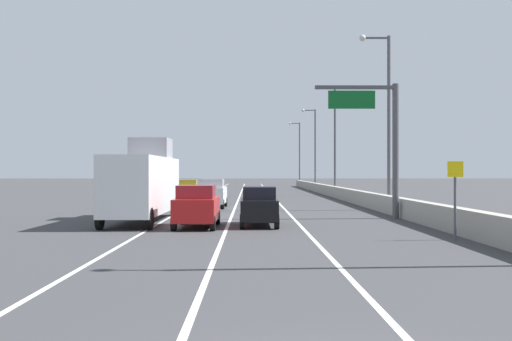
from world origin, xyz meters
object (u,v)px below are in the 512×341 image
object	(u,v)px
lamp_post_right_fourth	(314,144)
lamp_post_right_fifth	(298,150)
overhead_sign_gantry	(382,134)
car_red_1	(197,206)
box_truck	(144,182)
speed_advisory_sign	(455,194)
lamp_post_right_third	(333,134)
car_white_3	(212,193)
lamp_post_right_second	(386,111)
car_yellow_2	(188,190)
car_black_0	(259,206)

from	to	relation	value
lamp_post_right_fourth	lamp_post_right_fifth	xyz separation A→B (m)	(-0.31, 23.58, 0.00)
overhead_sign_gantry	car_red_1	distance (m)	11.76
box_truck	lamp_post_right_fifth	bearing A→B (deg)	79.55
speed_advisory_sign	lamp_post_right_third	world-z (taller)	lamp_post_right_third
lamp_post_right_fifth	car_white_3	distance (m)	69.32
car_red_1	car_white_3	bearing A→B (deg)	90.86
lamp_post_right_fifth	car_red_1	xyz separation A→B (m)	(-11.64, -83.14, -5.74)
lamp_post_right_second	lamp_post_right_third	bearing A→B (deg)	90.59
car_yellow_2	box_truck	world-z (taller)	box_truck
lamp_post_right_third	car_yellow_2	bearing A→B (deg)	-147.78
speed_advisory_sign	car_white_3	world-z (taller)	speed_advisory_sign
lamp_post_right_second	car_yellow_2	xyz separation A→B (m)	(-14.89, 14.35, -5.79)
lamp_post_right_fifth	box_truck	distance (m)	81.25
lamp_post_right_fifth	car_black_0	xyz separation A→B (m)	(-8.73, -82.29, -5.78)
lamp_post_right_fifth	lamp_post_right_fourth	bearing A→B (deg)	-89.25
overhead_sign_gantry	lamp_post_right_second	distance (m)	7.69
lamp_post_right_fifth	car_red_1	distance (m)	84.15
speed_advisory_sign	car_yellow_2	xyz separation A→B (m)	(-13.48, 31.89, -0.83)
lamp_post_right_fourth	car_yellow_2	bearing A→B (deg)	-114.78
overhead_sign_gantry	car_white_3	bearing A→B (deg)	135.59
lamp_post_right_third	car_red_1	world-z (taller)	lamp_post_right_third
overhead_sign_gantry	box_truck	distance (m)	13.33
lamp_post_right_fourth	speed_advisory_sign	bearing A→B (deg)	-91.47
car_black_0	car_white_3	world-z (taller)	car_white_3
lamp_post_right_fourth	car_red_1	size ratio (longest dim) A/B	2.83
overhead_sign_gantry	car_black_0	size ratio (longest dim) A/B	1.73
overhead_sign_gantry	lamp_post_right_fourth	bearing A→B (deg)	87.78
box_truck	lamp_post_right_third	bearing A→B (deg)	65.99
lamp_post_right_fourth	car_white_3	bearing A→B (deg)	-105.31
speed_advisory_sign	box_truck	bearing A→B (deg)	147.56
lamp_post_right_fifth	car_yellow_2	bearing A→B (deg)	-104.74
car_white_3	lamp_post_right_fifth	bearing A→B (deg)	80.11
car_yellow_2	car_white_3	bearing A→B (deg)	-75.75
box_truck	car_black_0	bearing A→B (deg)	-22.83
box_truck	overhead_sign_gantry	bearing A→B (deg)	8.15
speed_advisory_sign	lamp_post_right_second	world-z (taller)	lamp_post_right_second
box_truck	car_red_1	bearing A→B (deg)	-47.62
car_white_3	car_yellow_2	bearing A→B (deg)	104.25
speed_advisory_sign	lamp_post_right_second	bearing A→B (deg)	85.42
lamp_post_right_fifth	car_white_3	bearing A→B (deg)	-99.89
car_red_1	lamp_post_right_fifth	bearing A→B (deg)	82.03
overhead_sign_gantry	car_yellow_2	distance (m)	25.46
lamp_post_right_fourth	car_red_1	bearing A→B (deg)	-101.34
lamp_post_right_second	lamp_post_right_fourth	world-z (taller)	same
lamp_post_right_fourth	car_black_0	world-z (taller)	lamp_post_right_fourth
lamp_post_right_fifth	car_yellow_2	size ratio (longest dim) A/B	2.78
speed_advisory_sign	car_black_0	size ratio (longest dim) A/B	0.69
car_black_0	box_truck	xyz separation A→B (m)	(-5.98, 2.52, 1.11)
lamp_post_right_third	overhead_sign_gantry	bearing A→B (deg)	-92.99
car_white_3	lamp_post_right_fourth	bearing A→B (deg)	74.69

